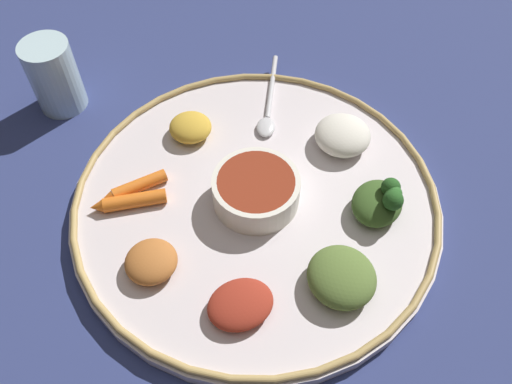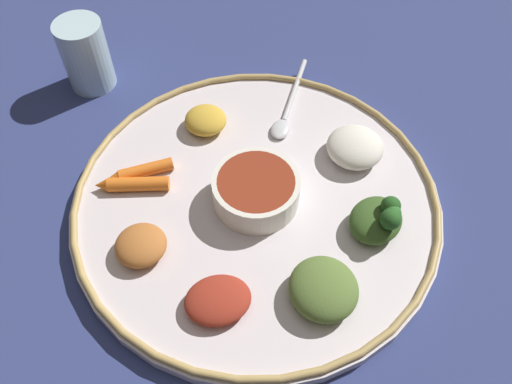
% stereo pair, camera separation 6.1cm
% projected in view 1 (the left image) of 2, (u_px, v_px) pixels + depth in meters
% --- Properties ---
extents(ground_plane, '(2.40, 2.40, 0.00)m').
position_uv_depth(ground_plane, '(256.00, 207.00, 0.63)').
color(ground_plane, navy).
extents(platter, '(0.43, 0.43, 0.02)m').
position_uv_depth(platter, '(256.00, 204.00, 0.63)').
color(platter, silver).
rests_on(platter, ground_plane).
extents(platter_rim, '(0.43, 0.43, 0.01)m').
position_uv_depth(platter_rim, '(256.00, 198.00, 0.62)').
color(platter_rim, tan).
rests_on(platter_rim, platter).
extents(center_bowl, '(0.10, 0.10, 0.04)m').
position_uv_depth(center_bowl, '(256.00, 190.00, 0.61)').
color(center_bowl, silver).
rests_on(center_bowl, platter).
extents(spoon, '(0.02, 0.16, 0.01)m').
position_uv_depth(spoon, '(268.00, 108.00, 0.70)').
color(spoon, silver).
rests_on(spoon, platter).
extents(greens_pile, '(0.08, 0.08, 0.05)m').
position_uv_depth(greens_pile, '(380.00, 201.00, 0.60)').
color(greens_pile, '#385623').
rests_on(greens_pile, platter).
extents(carrot_near_spoon, '(0.07, 0.06, 0.02)m').
position_uv_depth(carrot_near_spoon, '(134.00, 188.00, 0.62)').
color(carrot_near_spoon, orange).
rests_on(carrot_near_spoon, platter).
extents(carrot_outer, '(0.09, 0.04, 0.02)m').
position_uv_depth(carrot_outer, '(129.00, 201.00, 0.61)').
color(carrot_outer, orange).
rests_on(carrot_outer, platter).
extents(mound_beet, '(0.09, 0.08, 0.02)m').
position_uv_depth(mound_beet, '(241.00, 304.00, 0.53)').
color(mound_beet, maroon).
rests_on(mound_beet, platter).
extents(mound_collards, '(0.10, 0.10, 0.03)m').
position_uv_depth(mound_collards, '(342.00, 277.00, 0.54)').
color(mound_collards, '#567033').
rests_on(mound_collards, platter).
extents(mound_lentil_yellow, '(0.06, 0.06, 0.03)m').
position_uv_depth(mound_lentil_yellow, '(190.00, 127.00, 0.67)').
color(mound_lentil_yellow, gold).
rests_on(mound_lentil_yellow, platter).
extents(mound_chickpea, '(0.08, 0.08, 0.03)m').
position_uv_depth(mound_chickpea, '(151.00, 262.00, 0.56)').
color(mound_chickpea, '#B2662D').
rests_on(mound_chickpea, platter).
extents(mound_rice_white, '(0.09, 0.09, 0.03)m').
position_uv_depth(mound_rice_white, '(343.00, 135.00, 0.66)').
color(mound_rice_white, silver).
rests_on(mound_rice_white, platter).
extents(drinking_glass, '(0.06, 0.06, 0.10)m').
position_uv_depth(drinking_glass, '(56.00, 80.00, 0.70)').
color(drinking_glass, silver).
rests_on(drinking_glass, ground_plane).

